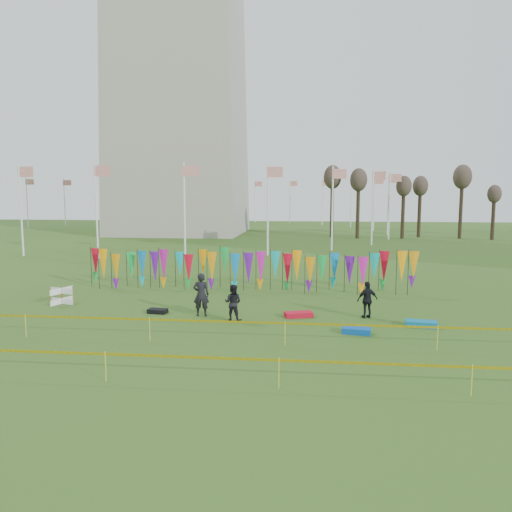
# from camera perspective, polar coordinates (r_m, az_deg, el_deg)

# --- Properties ---
(ground) EXTENTS (160.00, 160.00, 0.00)m
(ground) POSITION_cam_1_polar(r_m,az_deg,el_deg) (21.00, -4.19, -7.86)
(ground) COLOR #2E4F16
(ground) RESTS_ON ground
(flagpole_ring) EXTENTS (57.40, 56.16, 8.00)m
(flagpole_ring) POSITION_cam_1_polar(r_m,az_deg,el_deg) (70.23, -8.46, 5.88)
(flagpole_ring) COLOR white
(flagpole_ring) RESTS_ON ground
(banner_row) EXTENTS (18.64, 0.64, 2.23)m
(banner_row) POSITION_cam_1_polar(r_m,az_deg,el_deg) (28.06, -0.87, -1.22)
(banner_row) COLOR black
(banner_row) RESTS_ON ground
(caution_tape_near) EXTENTS (26.00, 0.02, 0.90)m
(caution_tape_near) POSITION_cam_1_polar(r_m,az_deg,el_deg) (18.44, -6.33, -7.50)
(caution_tape_near) COLOR yellow
(caution_tape_near) RESTS_ON ground
(caution_tape_far) EXTENTS (26.00, 0.02, 0.90)m
(caution_tape_far) POSITION_cam_1_polar(r_m,az_deg,el_deg) (14.70, -9.77, -11.39)
(caution_tape_far) COLOR yellow
(caution_tape_far) RESTS_ON ground
(box_kite) EXTENTS (0.74, 0.74, 0.82)m
(box_kite) POSITION_cam_1_polar(r_m,az_deg,el_deg) (26.52, -21.32, -4.26)
(box_kite) COLOR red
(box_kite) RESTS_ON ground
(person_left) EXTENTS (0.76, 0.59, 1.94)m
(person_left) POSITION_cam_1_polar(r_m,az_deg,el_deg) (22.35, -6.29, -4.40)
(person_left) COLOR black
(person_left) RESTS_ON ground
(person_mid) EXTENTS (0.84, 0.61, 1.57)m
(person_mid) POSITION_cam_1_polar(r_m,az_deg,el_deg) (21.50, -2.64, -5.33)
(person_mid) COLOR black
(person_mid) RESTS_ON ground
(person_right) EXTENTS (1.08, 0.83, 1.62)m
(person_right) POSITION_cam_1_polar(r_m,az_deg,el_deg) (22.43, 12.61, -4.91)
(person_right) COLOR black
(person_right) RESTS_ON ground
(kite_bag_blue) EXTENTS (1.17, 0.76, 0.23)m
(kite_bag_blue) POSITION_cam_1_polar(r_m,az_deg,el_deg) (20.07, 11.40, -8.36)
(kite_bag_blue) COLOR #0B50B2
(kite_bag_blue) RESTS_ON ground
(kite_bag_red) EXTENTS (1.33, 0.90, 0.22)m
(kite_bag_red) POSITION_cam_1_polar(r_m,az_deg,el_deg) (22.30, 4.89, -6.68)
(kite_bag_red) COLOR red
(kite_bag_red) RESTS_ON ground
(kite_bag_black) EXTENTS (0.91, 0.60, 0.20)m
(kite_bag_black) POSITION_cam_1_polar(r_m,az_deg,el_deg) (23.36, -11.18, -6.19)
(kite_bag_black) COLOR black
(kite_bag_black) RESTS_ON ground
(kite_bag_teal) EXTENTS (1.32, 0.76, 0.24)m
(kite_bag_teal) POSITION_cam_1_polar(r_m,az_deg,el_deg) (21.75, 18.35, -7.36)
(kite_bag_teal) COLOR #0B6F9D
(kite_bag_teal) RESTS_ON ground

